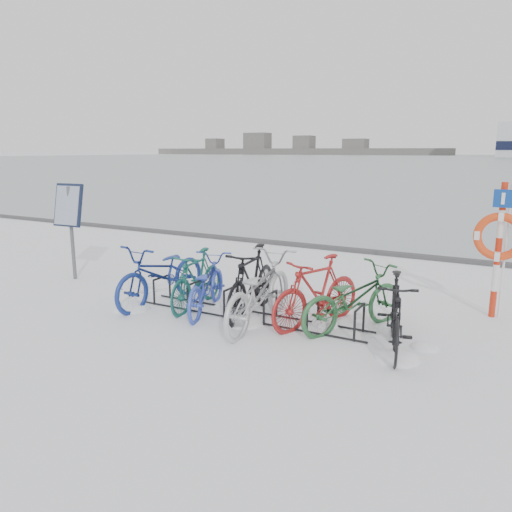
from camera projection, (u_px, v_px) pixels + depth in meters
name	position (u px, v px, depth m)	size (l,w,h in m)	color
ground	(250.00, 317.00, 8.07)	(900.00, 900.00, 0.00)	white
quay_edge	(359.00, 251.00, 13.13)	(400.00, 0.25, 0.10)	#3F3F42
bike_rack	(250.00, 306.00, 8.03)	(4.00, 0.48, 0.46)	black
info_board	(69.00, 211.00, 10.15)	(0.68, 0.29, 1.99)	#595B5E
lifebuoy_station	(500.00, 237.00, 7.77)	(0.76, 0.22, 3.94)	red
shoreline	(285.00, 150.00, 287.91)	(180.00, 12.00, 9.50)	#4F4F4F
bike_0	(162.00, 272.00, 8.73)	(0.75, 2.14, 1.12)	navy
bike_1	(197.00, 278.00, 8.53)	(0.48, 1.70, 1.02)	#16574C
bike_2	(206.00, 283.00, 8.32)	(0.64, 1.83, 0.96)	#3248BD
bike_3	(252.00, 280.00, 8.11)	(0.55, 1.93, 1.16)	black
bike_4	(259.00, 289.00, 7.63)	(0.76, 2.18, 1.14)	#B1B5B9
bike_5	(317.00, 290.00, 7.62)	(0.52, 1.85, 1.11)	maroon
bike_6	(353.00, 296.00, 7.46)	(0.68, 1.95, 1.02)	#285D33
bike_7	(396.00, 312.00, 6.68)	(0.50, 1.76, 1.06)	black
snow_drifts	(245.00, 321.00, 7.88)	(5.66, 1.64, 0.23)	white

